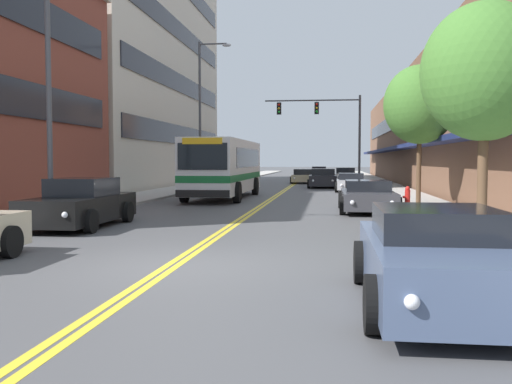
{
  "coord_description": "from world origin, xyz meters",
  "views": [
    {
      "loc": [
        2.94,
        -10.44,
        2.0
      ],
      "look_at": [
        -0.82,
        18.64,
        0.35
      ],
      "focal_mm": 40.0,
      "sensor_mm": 36.0,
      "label": 1
    }
  ],
  "objects_px": {
    "car_slate_blue_parked_right_foreground": "(437,259)",
    "car_white_parked_right_far": "(345,175)",
    "street_lamp_left_far": "(204,105)",
    "street_tree_right_near": "(485,72)",
    "car_dark_grey_parked_right_end": "(368,197)",
    "city_bus": "(225,166)",
    "car_black_parked_left_mid": "(81,204)",
    "traffic_signal_mast": "(327,121)",
    "street_tree_right_mid": "(420,105)",
    "fire_hydrant": "(407,197)",
    "car_silver_parked_right_mid": "(351,183)",
    "car_charcoal_moving_lead": "(323,179)",
    "street_lamp_left_near": "(56,68)",
    "car_red_moving_third": "(319,172)",
    "car_beige_moving_second": "(304,177)"
  },
  "relations": [
    {
      "from": "fire_hydrant",
      "to": "car_black_parked_left_mid",
      "type": "bearing_deg",
      "value": -148.2
    },
    {
      "from": "fire_hydrant",
      "to": "street_lamp_left_far",
      "type": "bearing_deg",
      "value": 129.91
    },
    {
      "from": "city_bus",
      "to": "car_slate_blue_parked_right_foreground",
      "type": "xyz_separation_m",
      "value": [
        6.97,
        -21.75,
        -1.06
      ]
    },
    {
      "from": "car_silver_parked_right_mid",
      "to": "car_beige_moving_second",
      "type": "bearing_deg",
      "value": 105.64
    },
    {
      "from": "car_red_moving_third",
      "to": "fire_hydrant",
      "type": "height_order",
      "value": "car_red_moving_third"
    },
    {
      "from": "car_black_parked_left_mid",
      "to": "street_lamp_left_far",
      "type": "bearing_deg",
      "value": 91.81
    },
    {
      "from": "car_dark_grey_parked_right_end",
      "to": "car_charcoal_moving_lead",
      "type": "bearing_deg",
      "value": 95.72
    },
    {
      "from": "car_charcoal_moving_lead",
      "to": "car_beige_moving_second",
      "type": "height_order",
      "value": "car_charcoal_moving_lead"
    },
    {
      "from": "city_bus",
      "to": "car_black_parked_left_mid",
      "type": "height_order",
      "value": "city_bus"
    },
    {
      "from": "street_lamp_left_near",
      "to": "street_lamp_left_far",
      "type": "bearing_deg",
      "value": 90.04
    },
    {
      "from": "street_tree_right_mid",
      "to": "fire_hydrant",
      "type": "bearing_deg",
      "value": -107.78
    },
    {
      "from": "car_red_moving_third",
      "to": "street_lamp_left_far",
      "type": "distance_m",
      "value": 32.71
    },
    {
      "from": "car_white_parked_right_far",
      "to": "fire_hydrant",
      "type": "height_order",
      "value": "car_white_parked_right_far"
    },
    {
      "from": "car_silver_parked_right_mid",
      "to": "car_beige_moving_second",
      "type": "height_order",
      "value": "car_beige_moving_second"
    },
    {
      "from": "car_slate_blue_parked_right_foreground",
      "to": "traffic_signal_mast",
      "type": "relative_size",
      "value": 0.61
    },
    {
      "from": "street_tree_right_near",
      "to": "car_charcoal_moving_lead",
      "type": "bearing_deg",
      "value": 98.37
    },
    {
      "from": "city_bus",
      "to": "car_dark_grey_parked_right_end",
      "type": "distance_m",
      "value": 10.18
    },
    {
      "from": "street_lamp_left_near",
      "to": "car_black_parked_left_mid",
      "type": "bearing_deg",
      "value": 16.57
    },
    {
      "from": "street_tree_right_near",
      "to": "fire_hydrant",
      "type": "height_order",
      "value": "street_tree_right_near"
    },
    {
      "from": "car_black_parked_left_mid",
      "to": "car_red_moving_third",
      "type": "height_order",
      "value": "car_black_parked_left_mid"
    },
    {
      "from": "car_black_parked_left_mid",
      "to": "car_charcoal_moving_lead",
      "type": "bearing_deg",
      "value": 74.81
    },
    {
      "from": "car_charcoal_moving_lead",
      "to": "car_beige_moving_second",
      "type": "bearing_deg",
      "value": 102.63
    },
    {
      "from": "car_silver_parked_right_mid",
      "to": "street_tree_right_mid",
      "type": "xyz_separation_m",
      "value": [
        2.44,
        -11.74,
        3.79
      ]
    },
    {
      "from": "car_slate_blue_parked_right_foreground",
      "to": "car_beige_moving_second",
      "type": "relative_size",
      "value": 1.02
    },
    {
      "from": "city_bus",
      "to": "street_tree_right_mid",
      "type": "bearing_deg",
      "value": -26.52
    },
    {
      "from": "car_slate_blue_parked_right_foreground",
      "to": "street_tree_right_near",
      "type": "bearing_deg",
      "value": 70.83
    },
    {
      "from": "car_slate_blue_parked_right_foreground",
      "to": "traffic_signal_mast",
      "type": "bearing_deg",
      "value": 92.62
    },
    {
      "from": "car_charcoal_moving_lead",
      "to": "street_lamp_left_near",
      "type": "xyz_separation_m",
      "value": [
        -7.52,
        -25.66,
        4.05
      ]
    },
    {
      "from": "city_bus",
      "to": "street_lamp_left_far",
      "type": "bearing_deg",
      "value": 112.26
    },
    {
      "from": "car_white_parked_right_far",
      "to": "street_tree_right_mid",
      "type": "bearing_deg",
      "value": -85.04
    },
    {
      "from": "car_beige_moving_second",
      "to": "car_red_moving_third",
      "type": "distance_m",
      "value": 17.81
    },
    {
      "from": "street_tree_right_mid",
      "to": "street_lamp_left_far",
      "type": "bearing_deg",
      "value": 137.67
    },
    {
      "from": "traffic_signal_mast",
      "to": "street_tree_right_mid",
      "type": "relative_size",
      "value": 1.25
    },
    {
      "from": "car_slate_blue_parked_right_foreground",
      "to": "car_red_moving_third",
      "type": "height_order",
      "value": "car_slate_blue_parked_right_foreground"
    },
    {
      "from": "car_black_parked_left_mid",
      "to": "street_lamp_left_near",
      "type": "xyz_separation_m",
      "value": [
        -0.6,
        -0.18,
        4.02
      ]
    },
    {
      "from": "car_dark_grey_parked_right_end",
      "to": "traffic_signal_mast",
      "type": "height_order",
      "value": "traffic_signal_mast"
    },
    {
      "from": "car_slate_blue_parked_right_foreground",
      "to": "car_white_parked_right_far",
      "type": "height_order",
      "value": "car_slate_blue_parked_right_foreground"
    },
    {
      "from": "street_lamp_left_far",
      "to": "street_tree_right_near",
      "type": "relative_size",
      "value": 1.7
    },
    {
      "from": "street_tree_right_near",
      "to": "fire_hydrant",
      "type": "distance_m",
      "value": 9.27
    },
    {
      "from": "car_white_parked_right_far",
      "to": "street_tree_right_near",
      "type": "distance_m",
      "value": 38.51
    },
    {
      "from": "car_slate_blue_parked_right_foreground",
      "to": "car_white_parked_right_far",
      "type": "bearing_deg",
      "value": 90.06
    },
    {
      "from": "city_bus",
      "to": "street_lamp_left_far",
      "type": "xyz_separation_m",
      "value": [
        -2.5,
        6.1,
        3.79
      ]
    },
    {
      "from": "car_slate_blue_parked_right_foreground",
      "to": "street_tree_right_mid",
      "type": "height_order",
      "value": "street_tree_right_mid"
    },
    {
      "from": "car_slate_blue_parked_right_foreground",
      "to": "street_tree_right_mid",
      "type": "bearing_deg",
      "value": 82.29
    },
    {
      "from": "car_charcoal_moving_lead",
      "to": "street_lamp_left_near",
      "type": "bearing_deg",
      "value": -106.34
    },
    {
      "from": "street_lamp_left_near",
      "to": "street_tree_right_near",
      "type": "relative_size",
      "value": 1.43
    },
    {
      "from": "car_charcoal_moving_lead",
      "to": "street_tree_right_mid",
      "type": "bearing_deg",
      "value": -75.66
    },
    {
      "from": "car_slate_blue_parked_right_foreground",
      "to": "car_dark_grey_parked_right_end",
      "type": "distance_m",
      "value": 14.42
    },
    {
      "from": "car_slate_blue_parked_right_foreground",
      "to": "car_silver_parked_right_mid",
      "type": "xyz_separation_m",
      "value": [
        -0.12,
        28.85,
        -0.09
      ]
    },
    {
      "from": "car_black_parked_left_mid",
      "to": "street_tree_right_near",
      "type": "relative_size",
      "value": 0.85
    }
  ]
}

